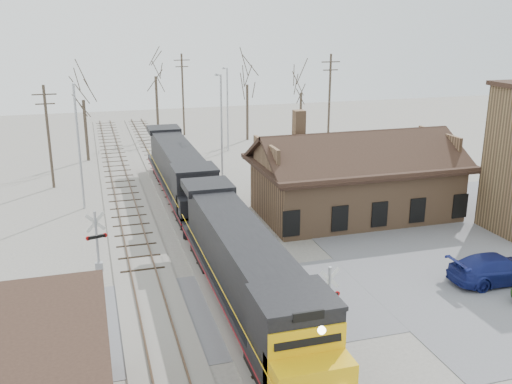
{
  "coord_description": "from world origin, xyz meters",
  "views": [
    {
      "loc": [
        -6.88,
        -25.42,
        14.22
      ],
      "look_at": [
        3.36,
        9.0,
        3.36
      ],
      "focal_mm": 40.0,
      "sensor_mm": 36.0,
      "label": 1
    }
  ],
  "objects_px": {
    "locomotive_trailing": "(180,172)",
    "parked_car": "(497,269)",
    "locomotive_lead": "(247,272)",
    "depot": "(354,184)"
  },
  "relations": [
    {
      "from": "locomotive_trailing",
      "to": "locomotive_lead",
      "type": "bearing_deg",
      "value": -90.0
    },
    {
      "from": "depot",
      "to": "parked_car",
      "type": "xyz_separation_m",
      "value": [
        2.53,
        -13.09,
        -1.59
      ]
    },
    {
      "from": "depot",
      "to": "locomotive_trailing",
      "type": "bearing_deg",
      "value": 147.76
    },
    {
      "from": "depot",
      "to": "parked_car",
      "type": "relative_size",
      "value": 2.7
    },
    {
      "from": "parked_car",
      "to": "locomotive_trailing",
      "type": "bearing_deg",
      "value": 36.1
    },
    {
      "from": "locomotive_trailing",
      "to": "parked_car",
      "type": "height_order",
      "value": "locomotive_trailing"
    },
    {
      "from": "depot",
      "to": "locomotive_lead",
      "type": "height_order",
      "value": "depot"
    },
    {
      "from": "parked_car",
      "to": "depot",
      "type": "bearing_deg",
      "value": 11.93
    },
    {
      "from": "locomotive_lead",
      "to": "parked_car",
      "type": "relative_size",
      "value": 3.55
    },
    {
      "from": "depot",
      "to": "parked_car",
      "type": "bearing_deg",
      "value": -79.07
    }
  ]
}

